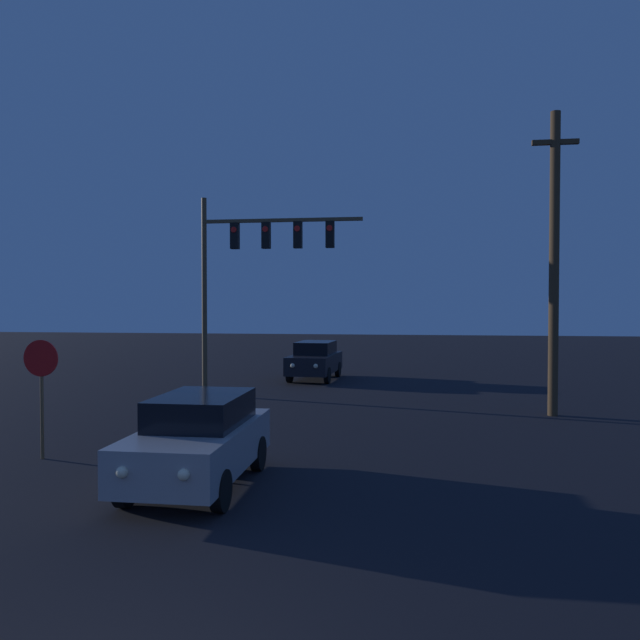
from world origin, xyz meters
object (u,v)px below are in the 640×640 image
(car_near, at_px, (199,439))
(utility_pole, at_px, (554,260))
(car_far, at_px, (315,360))
(traffic_signal_mast, at_px, (252,257))
(stop_sign, at_px, (41,375))

(car_near, bearing_deg, utility_pole, -133.95)
(car_far, xyz_separation_m, traffic_signal_mast, (-1.44, -5.00, 3.99))
(car_near, xyz_separation_m, utility_pole, (7.74, 8.06, 3.62))
(car_far, xyz_separation_m, utility_pole, (8.02, -7.44, 3.62))
(car_far, height_order, traffic_signal_mast, traffic_signal_mast)
(car_near, xyz_separation_m, car_far, (-0.27, 15.50, 0.00))
(traffic_signal_mast, xyz_separation_m, utility_pole, (9.45, -2.43, -0.37))
(car_near, relative_size, car_far, 0.98)
(stop_sign, bearing_deg, utility_pole, 29.92)
(car_near, bearing_deg, car_far, -89.10)
(car_far, xyz_separation_m, stop_sign, (-3.58, -14.11, 0.90))
(car_near, xyz_separation_m, traffic_signal_mast, (-1.71, 10.49, 3.99))
(car_far, height_order, stop_sign, stop_sign)
(traffic_signal_mast, height_order, stop_sign, traffic_signal_mast)
(traffic_signal_mast, relative_size, utility_pole, 0.80)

